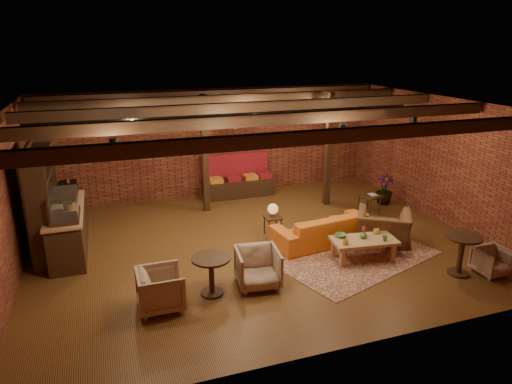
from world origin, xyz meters
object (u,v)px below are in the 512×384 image
object	(u,v)px
round_table_left	(211,269)
armchair_a	(161,287)
coffee_table	(363,241)
plant_tall	(387,161)
sofa	(324,228)
armchair_right	(384,222)
side_table_book	(370,197)
side_table_lamp	(273,211)
round_table_right	(462,249)
armchair_b	(258,266)
armchair_far	(492,260)

from	to	relation	value
round_table_left	armchair_a	size ratio (longest dim) A/B	0.93
coffee_table	armchair_a	bearing A→B (deg)	-173.47
coffee_table	plant_tall	distance (m)	3.93
sofa	armchair_right	xyz separation A→B (m)	(1.31, -0.46, 0.16)
side_table_book	plant_tall	world-z (taller)	plant_tall
coffee_table	armchair_a	distance (m)	4.40
round_table_left	plant_tall	distance (m)	6.79
sofa	side_table_lamp	bearing A→B (deg)	-46.28
round_table_right	armchair_right	bearing A→B (deg)	108.13
side_table_lamp	side_table_book	bearing A→B (deg)	8.85
armchair_a	armchair_right	xyz separation A→B (m)	(5.28, 1.10, 0.11)
armchair_b	armchair_a	bearing A→B (deg)	-168.01
plant_tall	side_table_lamp	bearing A→B (deg)	-164.42
sofa	side_table_lamp	distance (m)	1.27
side_table_lamp	side_table_book	size ratio (longest dim) A/B	1.30
armchair_a	armchair_right	world-z (taller)	armchair_right
sofa	round_table_right	distance (m)	2.97
armchair_b	side_table_book	distance (m)	4.87
armchair_far	plant_tall	world-z (taller)	plant_tall
round_table_right	plant_tall	world-z (taller)	plant_tall
coffee_table	round_table_right	bearing A→B (deg)	-38.84
armchair_b	side_table_book	xyz separation A→B (m)	(4.10, 2.62, 0.09)
coffee_table	armchair_b	distance (m)	2.52
side_table_lamp	plant_tall	xyz separation A→B (m)	(3.87, 1.08, 0.67)
side_table_lamp	round_table_left	world-z (taller)	side_table_lamp
plant_tall	coffee_table	bearing A→B (deg)	-130.49
armchair_a	armchair_far	size ratio (longest dim) A/B	1.30
coffee_table	armchair_right	distance (m)	1.09
armchair_right	armchair_far	xyz separation A→B (m)	(1.22, -2.02, -0.21)
round_table_left	plant_tall	size ratio (longest dim) A/B	0.29
armchair_a	plant_tall	size ratio (longest dim) A/B	0.31
armchair_b	armchair_far	size ratio (longest dim) A/B	1.34
sofa	side_table_lamp	size ratio (longest dim) A/B	3.03
round_table_right	armchair_far	world-z (taller)	round_table_right
armchair_right	side_table_book	world-z (taller)	armchair_right
sofa	plant_tall	size ratio (longest dim) A/B	0.95
coffee_table	armchair_a	size ratio (longest dim) A/B	1.82
side_table_book	plant_tall	size ratio (longest dim) A/B	0.24
round_table_left	sofa	bearing A→B (deg)	24.87
round_table_right	plant_tall	bearing A→B (deg)	76.51
armchair_right	side_table_book	size ratio (longest dim) A/B	1.89
plant_tall	armchair_far	bearing A→B (deg)	-94.85
side_table_lamp	armchair_b	size ratio (longest dim) A/B	0.98
round_table_left	armchair_b	bearing A→B (deg)	1.06
armchair_a	armchair_b	distance (m)	1.88
round_table_left	round_table_right	bearing A→B (deg)	-10.07
round_table_left	plant_tall	bearing A→B (deg)	28.84
side_table_book	plant_tall	xyz separation A→B (m)	(0.89, 0.62, 0.78)
round_table_left	armchair_b	xyz separation A→B (m)	(0.92, 0.02, -0.09)
armchair_a	round_table_right	bearing A→B (deg)	-96.97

